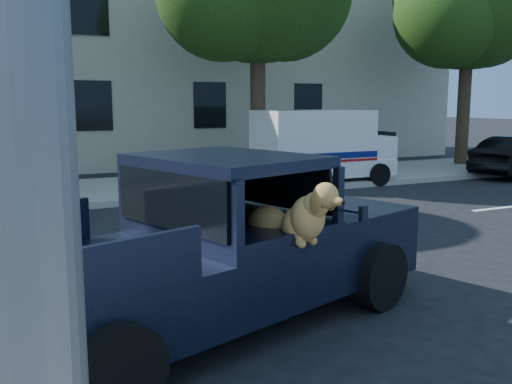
% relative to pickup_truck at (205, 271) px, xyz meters
% --- Properties ---
extents(ground, '(120.00, 120.00, 0.00)m').
position_rel_pickup_truck_xyz_m(ground, '(0.26, 0.08, -0.61)').
color(ground, black).
rests_on(ground, ground).
extents(far_sidewalk, '(60.00, 4.00, 0.15)m').
position_rel_pickup_truck_xyz_m(far_sidewalk, '(0.26, 9.28, -0.53)').
color(far_sidewalk, gray).
rests_on(far_sidewalk, ground).
extents(lane_stripes, '(21.60, 0.14, 0.01)m').
position_rel_pickup_truck_xyz_m(lane_stripes, '(2.26, 3.48, -0.60)').
color(lane_stripes, silver).
rests_on(lane_stripes, ground).
extents(street_tree_right, '(6.00, 5.20, 8.60)m').
position_rel_pickup_truck_xyz_m(street_tree_right, '(13.29, 9.70, 5.11)').
color(street_tree_right, '#332619').
rests_on(street_tree_right, ground).
extents(building_main, '(26.00, 6.00, 9.00)m').
position_rel_pickup_truck_xyz_m(building_main, '(3.26, 16.58, 3.89)').
color(building_main, beige).
rests_on(building_main, ground).
extents(pickup_truck, '(5.37, 3.42, 1.79)m').
position_rel_pickup_truck_xyz_m(pickup_truck, '(0.00, 0.00, 0.00)').
color(pickup_truck, black).
rests_on(pickup_truck, ground).
extents(mail_truck, '(3.84, 1.97, 2.10)m').
position_rel_pickup_truck_xyz_m(mail_truck, '(6.52, 8.23, 0.31)').
color(mail_truck, silver).
rests_on(mail_truck, ground).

